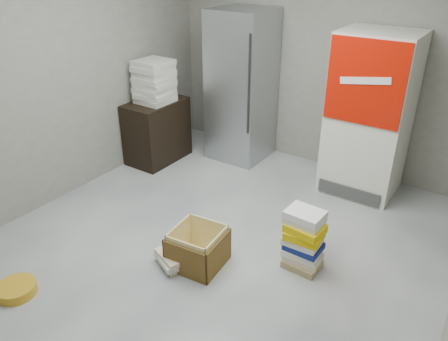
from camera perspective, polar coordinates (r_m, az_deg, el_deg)
ground at (r=4.07m, az=-3.21°, el=-11.58°), size 5.00×5.00×0.00m
room_shell at (r=3.26m, az=-4.04°, el=13.81°), size 4.04×5.04×2.82m
steel_fridge at (r=5.67m, az=2.31°, el=10.87°), size 0.70×0.72×1.90m
coke_cooler at (r=5.05m, az=18.46°, el=6.84°), size 0.80×0.73×1.80m
wood_shelf at (r=5.78m, az=-8.71°, el=5.13°), size 0.50×0.80×0.80m
supply_box_stack at (r=5.56m, az=-9.11°, el=11.41°), size 0.44×0.45×0.52m
phonebook_stack_main at (r=3.89m, az=10.35°, el=-8.91°), size 0.34×0.29×0.57m
phonebook_stack_side at (r=4.00m, az=-6.52°, el=-11.30°), size 0.39×0.38×0.14m
cardboard_box at (r=3.95m, az=-3.44°, el=-10.32°), size 0.48×0.48×0.36m
bucket_lid at (r=4.09m, az=-25.45°, el=-13.82°), size 0.37×0.37×0.08m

